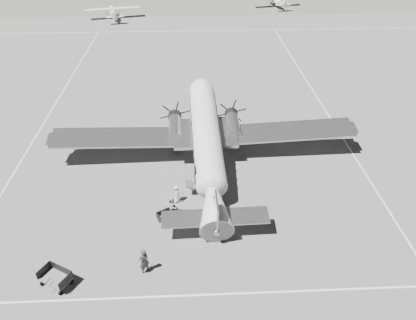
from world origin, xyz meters
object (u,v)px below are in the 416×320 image
object	(u,v)px
passenger	(177,194)
ramp_agent	(173,206)
baggage_cart_near	(169,217)
dc3_airliner	(207,143)
baggage_cart_far	(56,278)
ground_crew	(144,261)
light_plane_right	(276,2)
light_plane_left	(113,13)

from	to	relation	value
passenger	ramp_agent	bearing A→B (deg)	154.31
baggage_cart_near	passenger	xyz separation A→B (m)	(0.53, 2.29, 0.28)
passenger	dc3_airliner	bearing A→B (deg)	-47.41
baggage_cart_near	ramp_agent	xyz separation A→B (m)	(0.30, 0.74, 0.37)
passenger	baggage_cart_near	bearing A→B (deg)	149.66
dc3_airliner	passenger	bearing A→B (deg)	-121.75
baggage_cart_far	ramp_agent	xyz separation A→B (m)	(6.99, 6.07, 0.28)
baggage_cart_near	ground_crew	size ratio (longest dim) A/B	0.86
baggage_cart_far	ground_crew	bearing A→B (deg)	38.18
light_plane_right	light_plane_left	bearing A→B (deg)	-178.16
dc3_airliner	light_plane_left	bearing A→B (deg)	105.53
baggage_cart_near	baggage_cart_far	bearing A→B (deg)	-173.19
light_plane_right	baggage_cart_near	bearing A→B (deg)	-118.62
baggage_cart_near	baggage_cart_far	distance (m)	8.55
baggage_cart_near	dc3_airliner	bearing A→B (deg)	33.51
light_plane_left	ramp_agent	world-z (taller)	light_plane_left
dc3_airliner	light_plane_left	world-z (taller)	dc3_airliner
baggage_cart_near	ground_crew	bearing A→B (deg)	-138.43
passenger	baggage_cart_far	bearing A→B (deg)	119.28
light_plane_right	baggage_cart_near	xyz separation A→B (m)	(-19.67, -63.16, -0.57)
light_plane_left	ground_crew	distance (m)	61.25
light_plane_left	baggage_cart_near	distance (m)	57.03
light_plane_left	baggage_cart_near	xyz separation A→B (m)	(12.06, -55.74, -0.59)
baggage_cart_far	ramp_agent	world-z (taller)	ramp_agent
ramp_agent	dc3_airliner	bearing A→B (deg)	-2.37
light_plane_right	ramp_agent	size ratio (longest dim) A/B	5.93
dc3_airliner	baggage_cart_far	world-z (taller)	dc3_airliner
light_plane_left	passenger	bearing A→B (deg)	-89.71
ramp_agent	passenger	distance (m)	1.57
ground_crew	ramp_agent	size ratio (longest dim) A/B	1.14
light_plane_right	passenger	world-z (taller)	light_plane_right
light_plane_right	baggage_cart_far	distance (m)	73.38
light_plane_right	ground_crew	distance (m)	70.93
light_plane_left	ground_crew	size ratio (longest dim) A/B	5.33
dc3_airliner	ramp_agent	distance (m)	6.75
baggage_cart_near	ramp_agent	distance (m)	0.88
light_plane_left	ramp_agent	size ratio (longest dim) A/B	6.09
dc3_airliner	passenger	xyz separation A→B (m)	(-2.53, -4.36, -1.84)
light_plane_left	passenger	world-z (taller)	light_plane_left
light_plane_right	ramp_agent	xyz separation A→B (m)	(-19.37, -62.42, -0.19)
ground_crew	passenger	size ratio (longest dim) A/B	1.29
light_plane_right	ground_crew	world-z (taller)	light_plane_right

